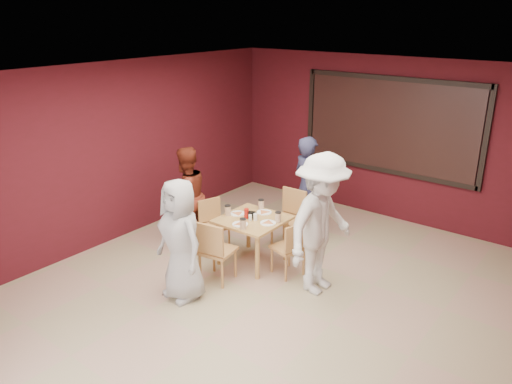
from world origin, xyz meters
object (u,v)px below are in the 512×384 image
Objects in this scene: chair_right at (291,246)px; diner_right at (321,224)px; diner_back at (307,187)px; dining_table at (252,223)px; diner_front at (181,240)px; diner_left at (186,196)px; chair_left at (213,221)px; chair_back at (290,214)px; chair_front at (214,249)px.

diner_right is at bearing -8.04° from chair_right.
diner_back is at bearing 113.84° from chair_right.
dining_table is at bearing 89.95° from diner_right.
diner_left is (-1.10, 1.18, -0.02)m from diner_front.
chair_right is at bearing 0.54° from chair_left.
chair_back reaches higher than chair_left.
chair_back is (0.08, 0.85, -0.11)m from dining_table.
diner_front is 1.79m from diner_right.
chair_left is at bearing 107.50° from diner_left.
diner_left reaches higher than chair_front.
diner_back is at bearing 85.60° from dining_table.
chair_front is 0.60m from diner_front.
diner_left is at bearing -176.61° from chair_right.
diner_front is 1.61m from diner_left.
diner_right reaches higher than chair_left.
diner_left is at bearing -175.26° from dining_table.
diner_right is at bearing 149.71° from diner_back.
chair_front reaches higher than dining_table.
chair_back is 0.53× the size of diner_back.
chair_left is 0.47× the size of diner_back.
dining_table is 0.79m from chair_left.
chair_right is at bearing 0.91° from dining_table.
chair_front is (-0.04, -0.77, -0.11)m from dining_table.
diner_right reaches higher than chair_back.
diner_back is (0.23, 2.58, 0.03)m from diner_front.
chair_front is 2.10m from diner_back.
chair_right is 1.46m from diner_back.
chair_right is at bearing 47.75° from chair_front.
chair_right reaches higher than chair_left.
diner_right is at bearing 52.55° from diner_front.
chair_left is 1.47m from diner_front.
chair_front is 0.56× the size of diner_front.
dining_table is 0.86m from chair_back.
chair_back is 1.64m from diner_left.
dining_table is at bearing 87.03° from chair_front.
chair_right is 0.43× the size of diner_right.
dining_table is at bearing -95.28° from chair_back.
diner_back is (0.87, 1.30, 0.39)m from chair_left.
chair_back is at bearing 45.16° from chair_left.
dining_table is 1.25m from diner_left.
chair_left is at bearing 77.75° from diner_back.
chair_right is (1.44, 0.01, 0.02)m from chair_left.
chair_back is at bearing 125.04° from chair_right.
diner_front is at bearing 136.17° from diner_right.
diner_back reaches higher than chair_back.
diner_right is (1.09, -0.91, 0.44)m from chair_back.
chair_right is 0.70m from diner_right.
chair_front is at bearing 107.69° from diner_back.
chair_back is 1.49m from diner_right.
diner_right is at bearing -1.68° from chair_left.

